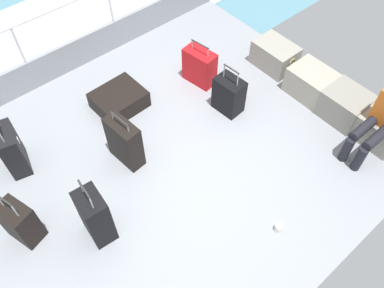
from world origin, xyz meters
TOP-DOWN VIEW (x-y plane):
  - ground_plane at (0.00, 0.00)m, footprint 4.40×5.20m
  - gunwale_port at (-2.17, 0.00)m, footprint 0.06×5.20m
  - railing_port at (-2.17, 0.00)m, footprint 0.04×4.20m
  - sea_wake at (-3.60, 0.00)m, footprint 12.00×12.00m
  - cargo_crate_0 at (-0.30, 2.19)m, footprint 0.64×0.43m
  - cargo_crate_1 at (0.42, 2.14)m, footprint 0.65×0.47m
  - cargo_crate_2 at (0.96, 2.14)m, footprint 0.58×0.49m
  - cargo_crate_3 at (1.49, 2.13)m, footprint 0.56×0.41m
  - passenger_seated at (1.49, 1.95)m, footprint 0.34×0.66m
  - suitcase_0 at (-1.09, 0.01)m, footprint 0.57×0.66m
  - suitcase_1 at (-0.11, 1.08)m, footprint 0.40×0.29m
  - suitcase_2 at (0.31, -1.19)m, footprint 0.37×0.27m
  - suitcase_3 at (-1.07, -1.46)m, footprint 0.46×0.31m
  - suitcase_4 at (-0.77, 1.15)m, footprint 0.48×0.30m
  - suitcase_5 at (-0.18, -1.80)m, footprint 0.41×0.34m
  - suitcase_6 at (-0.31, -0.41)m, footprint 0.46×0.25m
  - paper_cup at (1.53, 0.27)m, footprint 0.08×0.08m

SIDE VIEW (x-z plane):
  - sea_wake at x=-3.60m, z-range -0.35..-0.33m
  - ground_plane at x=0.00m, z-range -0.06..0.00m
  - paper_cup at x=1.53m, z-range 0.00..0.10m
  - suitcase_0 at x=-1.09m, z-range 0.00..0.24m
  - cargo_crate_3 at x=1.49m, z-range 0.00..0.37m
  - cargo_crate_0 at x=-0.30m, z-range 0.00..0.38m
  - cargo_crate_1 at x=0.42m, z-range 0.00..0.39m
  - cargo_crate_2 at x=0.96m, z-range 0.00..0.40m
  - gunwale_port at x=-2.17m, z-range 0.00..0.45m
  - suitcase_1 at x=-0.11m, z-range -0.10..0.61m
  - suitcase_4 at x=-0.77m, z-range -0.07..0.58m
  - suitcase_5 at x=-0.18m, z-range -0.11..0.64m
  - suitcase_3 at x=-1.07m, z-range -0.09..0.70m
  - suitcase_6 at x=-0.31m, z-range -0.05..0.68m
  - suitcase_2 at x=0.31m, z-range -0.10..0.80m
  - passenger_seated at x=1.49m, z-range 0.02..1.10m
  - railing_port at x=-2.17m, z-range 0.27..1.29m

